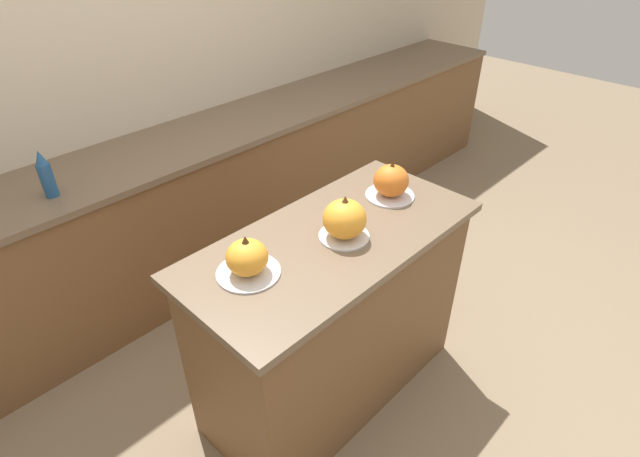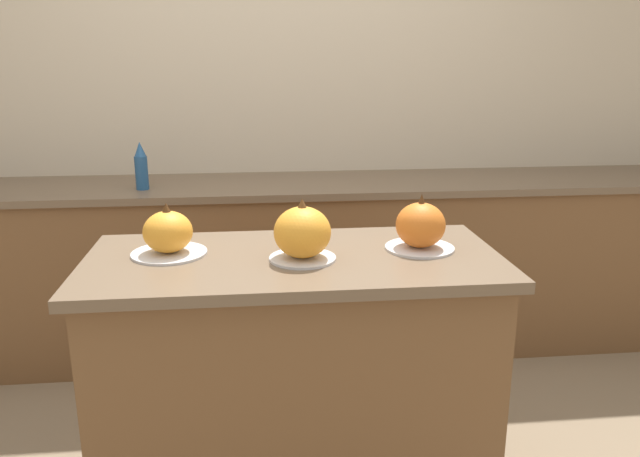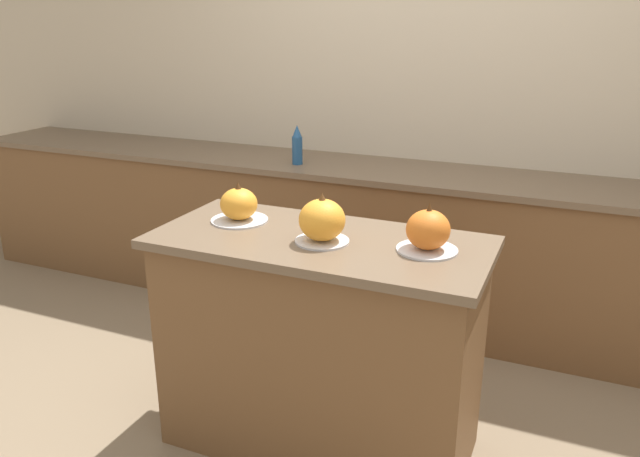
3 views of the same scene
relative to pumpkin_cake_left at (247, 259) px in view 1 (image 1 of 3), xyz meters
The scene contains 8 objects.
ground_plane 1.07m from the pumpkin_cake_left, ahead, with size 12.00×12.00×0.00m, color #847056.
wall_back 1.61m from the pumpkin_cake_left, 75.85° to the left, with size 8.00×0.06×2.50m.
kitchen_island 0.66m from the pumpkin_cake_left, ahead, with size 1.29×0.61×0.93m.
back_counter 1.38m from the pumpkin_cake_left, 72.19° to the left, with size 6.00×0.60×0.91m.
pumpkin_cake_left is the anchor object (origin of this frame).
pumpkin_cake_center 0.42m from the pumpkin_cake_left, 13.04° to the right, with size 0.20×0.20×0.19m.
pumpkin_cake_right 0.80m from the pumpkin_cake_left, ahead, with size 0.22×0.22×0.18m.
bottle_tall 1.14m from the pumpkin_cake_left, 103.28° to the left, with size 0.06×0.06×0.23m.
Camera 1 is at (-1.21, -1.10, 2.08)m, focal length 28.00 mm.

